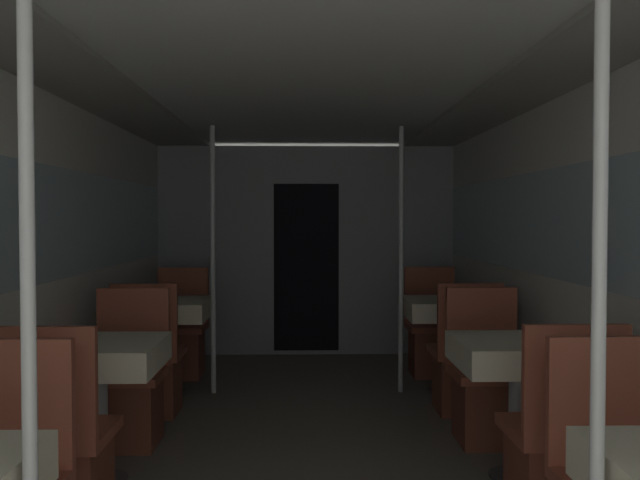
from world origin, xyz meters
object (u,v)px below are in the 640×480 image
object	(u,v)px
dining_table_left_1	(97,362)
chair_left_far_1	(127,397)
chair_right_near_2	(464,372)
support_pole_right_0	(598,344)
chair_right_far_2	(433,342)
support_pole_right_2	(401,260)
dining_table_left_2	(166,314)
support_pole_left_2	(213,260)
chair_left_near_1	(58,468)
dining_table_right_1	(519,360)
chair_left_near_2	(150,374)
chair_right_near_1	(560,464)
dining_table_right_2	(447,313)
support_pole_left_0	(29,346)
chair_right_far_1	(488,395)
chair_left_far_2	(180,343)

from	to	relation	value
dining_table_left_1	chair_left_far_1	world-z (taller)	chair_left_far_1
dining_table_left_1	chair_right_near_2	world-z (taller)	chair_right_near_2
support_pole_right_0	chair_right_far_2	distance (m)	4.36
support_pole_right_0	support_pole_right_2	xyz separation A→B (m)	(0.00, 3.68, 0.00)
dining_table_left_2	support_pole_left_2	xyz separation A→B (m)	(0.36, 0.00, 0.41)
chair_left_near_1	dining_table_right_1	world-z (taller)	chair_left_near_1
dining_table_left_2	chair_right_near_2	size ratio (longest dim) A/B	0.79
chair_left_far_1	chair_left_near_1	bearing A→B (deg)	90.00
chair_left_near_2	chair_right_far_2	distance (m)	2.48
dining_table_right_1	chair_right_near_1	bearing A→B (deg)	-90.00
support_pole_left_2	chair_right_near_1	bearing A→B (deg)	-53.40
chair_right_near_2	dining_table_right_2	bearing A→B (deg)	90.00
support_pole_left_2	support_pole_right_2	distance (m)	1.45
support_pole_left_0	dining_table_left_1	bearing A→B (deg)	101.06
chair_left_near_1	support_pole_right_0	xyz separation A→B (m)	(1.81, -1.24, 0.75)
chair_left_far_1	support_pole_left_2	xyz separation A→B (m)	(0.36, 1.24, 0.75)
dining_table_left_2	chair_right_far_1	size ratio (longest dim) A/B	0.79
dining_table_left_1	chair_right_near_1	bearing A→B (deg)	-15.41
dining_table_left_1	support_pole_right_2	size ratio (longest dim) A/B	0.35
chair_right_far_2	support_pole_right_2	size ratio (longest dim) A/B	0.45
chair_left_far_1	support_pole_right_2	distance (m)	2.32
chair_left_near_2	chair_right_near_1	world-z (taller)	same
chair_right_far_1	chair_right_far_2	xyz separation A→B (m)	(0.00, 1.84, 0.00)
support_pole_left_2	dining_table_right_2	distance (m)	1.86
support_pole_right_2	dining_table_left_2	bearing A→B (deg)	180.00
chair_right_near_2	chair_left_near_1	bearing A→B (deg)	-139.70
chair_left_near_2	support_pole_right_2	bearing A→B (deg)	18.28
dining_table_left_1	support_pole_right_0	size ratio (longest dim) A/B	0.35
support_pole_left_0	chair_right_near_1	xyz separation A→B (m)	(1.81, 1.24, -0.75)
chair_left_near_2	chair_right_far_1	distance (m)	2.26
dining_table_left_1	chair_right_far_2	size ratio (longest dim) A/B	0.79
chair_left_far_1	chair_left_far_2	size ratio (longest dim) A/B	1.00
support_pole_right_0	support_pole_right_2	world-z (taller)	same
chair_left_near_2	chair_left_far_1	bearing A→B (deg)	-90.00
support_pole_right_2	dining_table_right_2	bearing A→B (deg)	0.00
chair_right_far_2	chair_left_near_2	bearing A→B (deg)	28.86
chair_right_near_1	support_pole_left_2	bearing A→B (deg)	126.60
chair_left_far_2	chair_right_near_2	xyz separation A→B (m)	(2.17, -1.20, 0.00)
chair_left_near_1	chair_right_near_1	world-z (taller)	same
support_pole_right_0	dining_table_right_1	world-z (taller)	support_pole_right_0
chair_right_near_1	chair_right_near_2	size ratio (longest dim) A/B	1.00
support_pole_left_2	chair_right_far_2	bearing A→B (deg)	18.28
support_pole_left_0	chair_left_near_1	xyz separation A→B (m)	(-0.36, 1.24, -0.75)
support_pole_left_2	chair_right_near_2	world-z (taller)	support_pole_left_2
support_pole_left_0	chair_left_near_1	world-z (taller)	support_pole_left_0
chair_right_near_1	support_pole_right_2	distance (m)	2.57
chair_right_far_1	dining_table_left_1	bearing A→B (deg)	15.41
support_pole_right_2	support_pole_left_2	bearing A→B (deg)	180.00
support_pole_left_0	chair_right_near_2	bearing A→B (deg)	59.57
chair_left_near_1	chair_right_near_2	bearing A→B (deg)	40.30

